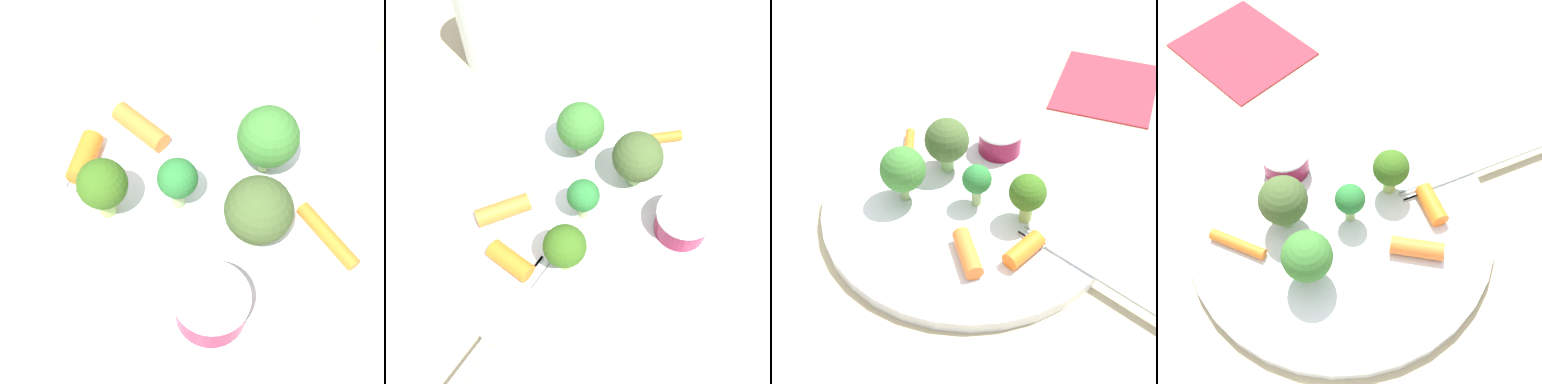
{
  "view_description": "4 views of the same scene",
  "coord_description": "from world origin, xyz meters",
  "views": [
    {
      "loc": [
        -0.21,
        -0.05,
        0.36
      ],
      "look_at": [
        0.0,
        -0.0,
        0.02
      ],
      "focal_mm": 54.02,
      "sensor_mm": 36.0,
      "label": 1
    },
    {
      "loc": [
        -0.12,
        0.18,
        0.38
      ],
      "look_at": [
        0.01,
        -0.0,
        0.02
      ],
      "focal_mm": 44.85,
      "sensor_mm": 36.0,
      "label": 2
    },
    {
      "loc": [
        0.28,
        0.27,
        0.39
      ],
      "look_at": [
        0.0,
        -0.01,
        0.02
      ],
      "focal_mm": 52.29,
      "sensor_mm": 36.0,
      "label": 3
    },
    {
      "loc": [
        0.24,
        -0.08,
        0.44
      ],
      "look_at": [
        -0.02,
        0.01,
        0.03
      ],
      "focal_mm": 49.73,
      "sensor_mm": 36.0,
      "label": 4
    }
  ],
  "objects": [
    {
      "name": "napkin",
      "position": [
        -0.28,
        -0.03,
        0.0
      ],
      "size": [
        0.18,
        0.17,
        0.0
      ],
      "primitive_type": "cube",
      "rotation": [
        0.0,
        0.0,
        0.45
      ],
      "color": "#B82C3B",
      "rests_on": "ground_plane"
    },
    {
      "name": "plate",
      "position": [
        0.0,
        0.0,
        0.01
      ],
      "size": [
        0.29,
        0.29,
        0.01
      ],
      "primitive_type": "cylinder",
      "color": "white",
      "rests_on": "ground_plane"
    },
    {
      "name": "broccoli_floret_1",
      "position": [
        -0.02,
        -0.05,
        0.05
      ],
      "size": [
        0.04,
        0.04,
        0.06
      ],
      "color": "#86B565",
      "rests_on": "plate"
    },
    {
      "name": "carrot_stick_1",
      "position": [
        0.05,
        0.05,
        0.02
      ],
      "size": [
        0.04,
        0.05,
        0.02
      ],
      "primitive_type": "cylinder",
      "rotation": [
        1.57,
        0.0,
        2.62
      ],
      "color": "orange",
      "rests_on": "plate"
    },
    {
      "name": "fork",
      "position": [
        -0.01,
        0.15,
        0.01
      ],
      "size": [
        0.02,
        0.17,
        0.0
      ],
      "color": "silver",
      "rests_on": "plate"
    },
    {
      "name": "broccoli_floret_0",
      "position": [
        0.04,
        -0.04,
        0.05
      ],
      "size": [
        0.04,
        0.04,
        0.06
      ],
      "color": "#8AA963",
      "rests_on": "plate"
    },
    {
      "name": "broccoli_floret_2",
      "position": [
        -0.0,
        0.01,
        0.04
      ],
      "size": [
        0.03,
        0.03,
        0.05
      ],
      "color": "#97B772",
      "rests_on": "plate"
    },
    {
      "name": "ground_plane",
      "position": [
        0.0,
        0.0,
        0.0
      ],
      "size": [
        2.4,
        2.4,
        0.0
      ],
      "primitive_type": "plane",
      "color": "tan"
    },
    {
      "name": "carrot_stick_2",
      "position": [
        -0.01,
        -0.1,
        0.02
      ],
      "size": [
        0.05,
        0.05,
        0.01
      ],
      "primitive_type": "cylinder",
      "rotation": [
        1.57,
        0.0,
        5.53
      ],
      "color": "orange",
      "rests_on": "plate"
    },
    {
      "name": "broccoli_floret_3",
      "position": [
        -0.02,
        0.06,
        0.04
      ],
      "size": [
        0.03,
        0.03,
        0.05
      ],
      "color": "#98B95D",
      "rests_on": "plate"
    },
    {
      "name": "carrot_stick_0",
      "position": [
        0.02,
        0.08,
        0.02
      ],
      "size": [
        0.04,
        0.02,
        0.02
      ],
      "primitive_type": "cylinder",
      "rotation": [
        1.57,
        0.0,
        1.58
      ],
      "color": "orange",
      "rests_on": "plate"
    },
    {
      "name": "sauce_cup",
      "position": [
        -0.08,
        -0.03,
        0.03
      ],
      "size": [
        0.05,
        0.05,
        0.03
      ],
      "color": "maroon",
      "rests_on": "plate"
    }
  ]
}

